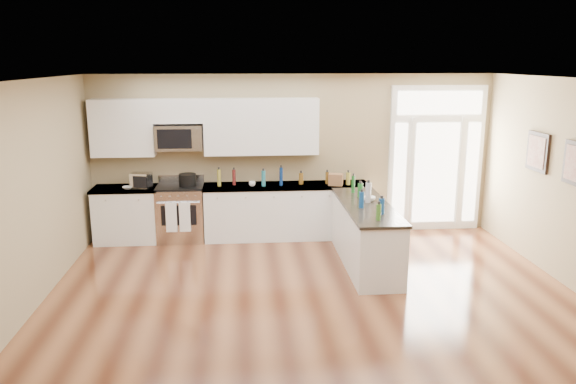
{
  "coord_description": "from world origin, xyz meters",
  "views": [
    {
      "loc": [
        -0.9,
        -5.69,
        3.03
      ],
      "look_at": [
        -0.27,
        2.0,
        1.21
      ],
      "focal_mm": 35.0,
      "sensor_mm": 36.0,
      "label": 1
    }
  ],
  "objects_px": {
    "kitchen_range": "(181,213)",
    "toaster_oven": "(141,180)",
    "stockpot": "(188,180)",
    "peninsula_cabinet": "(365,237)"
  },
  "relations": [
    {
      "from": "kitchen_range",
      "to": "toaster_oven",
      "type": "xyz_separation_m",
      "value": [
        -0.62,
        -0.08,
        0.59
      ]
    },
    {
      "from": "stockpot",
      "to": "toaster_oven",
      "type": "xyz_separation_m",
      "value": [
        -0.76,
        -0.05,
        0.01
      ]
    },
    {
      "from": "kitchen_range",
      "to": "toaster_oven",
      "type": "height_order",
      "value": "toaster_oven"
    },
    {
      "from": "peninsula_cabinet",
      "to": "kitchen_range",
      "type": "xyz_separation_m",
      "value": [
        -2.89,
        1.45,
        0.04
      ]
    },
    {
      "from": "peninsula_cabinet",
      "to": "toaster_oven",
      "type": "relative_size",
      "value": 7.58
    },
    {
      "from": "peninsula_cabinet",
      "to": "stockpot",
      "type": "height_order",
      "value": "stockpot"
    },
    {
      "from": "kitchen_range",
      "to": "stockpot",
      "type": "bearing_deg",
      "value": -12.04
    },
    {
      "from": "stockpot",
      "to": "toaster_oven",
      "type": "relative_size",
      "value": 0.95
    },
    {
      "from": "peninsula_cabinet",
      "to": "kitchen_range",
      "type": "relative_size",
      "value": 2.15
    },
    {
      "from": "stockpot",
      "to": "toaster_oven",
      "type": "height_order",
      "value": "toaster_oven"
    }
  ]
}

